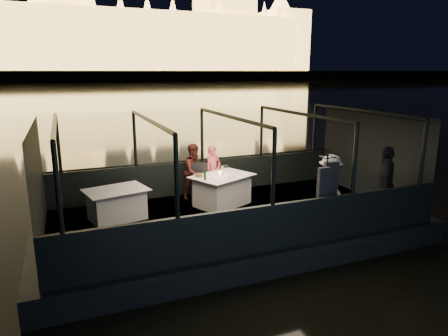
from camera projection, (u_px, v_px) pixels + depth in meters
name	position (u px, v px, depth m)	size (l,w,h in m)	color
river_water	(79.00, 90.00, 81.58)	(500.00, 500.00, 0.00)	black
boat_hull	(230.00, 235.00, 9.46)	(8.60, 4.40, 1.00)	black
boat_deck	(230.00, 216.00, 9.34)	(8.00, 4.00, 0.04)	black
gunwale_port	(202.00, 176.00, 11.04)	(8.00, 0.08, 0.90)	black
gunwale_starboard	(272.00, 227.00, 7.43)	(8.00, 0.08, 0.90)	black
cabin_glass_port	(202.00, 135.00, 10.76)	(8.00, 0.02, 1.40)	#99B2B2
cabin_glass_starboard	(274.00, 167.00, 7.16)	(8.00, 0.02, 1.40)	#99B2B2
cabin_roof_glass	(231.00, 117.00, 8.80)	(8.00, 4.00, 0.02)	#99B2B2
end_wall_fore	(38.00, 186.00, 7.62)	(0.02, 4.00, 2.30)	black
end_wall_aft	(370.00, 154.00, 10.52)	(0.02, 4.00, 2.30)	black
canopy_ribs	(231.00, 168.00, 9.07)	(8.00, 4.00, 2.30)	black
embankment	(67.00, 77.00, 198.56)	(400.00, 140.00, 6.00)	#423D33
parliament_building	(62.00, 7.00, 160.40)	(220.00, 32.00, 60.00)	#F2D18C
dining_table_central	(222.00, 190.00, 9.99)	(1.45, 1.05, 0.77)	white
dining_table_aft	(117.00, 203.00, 9.01)	(1.33, 0.96, 0.71)	white
chair_port_left	(201.00, 185.00, 10.23)	(0.45, 0.45, 0.97)	black
chair_port_right	(224.00, 181.00, 10.57)	(0.39, 0.39, 0.84)	black
coat_stand	(325.00, 193.00, 8.03)	(0.47, 0.37, 1.69)	black
person_woman_coral	(213.00, 169.00, 10.61)	(0.50, 0.33, 1.38)	#D24C5B
person_man_maroon	(195.00, 171.00, 10.45)	(0.70, 0.54, 1.46)	#3E1611
passenger_stripe	(330.00, 183.00, 8.94)	(0.97, 0.55, 1.50)	silver
passenger_dark	(385.00, 184.00, 8.85)	(1.00, 0.42, 1.70)	black
wine_bottle	(205.00, 174.00, 9.46)	(0.06, 0.06, 0.27)	black
bread_basket	(199.00, 175.00, 9.75)	(0.19, 0.19, 0.07)	brown
amber_candle	(220.00, 173.00, 9.94)	(0.06, 0.06, 0.09)	#FFA93F
plate_near	(231.00, 177.00, 9.76)	(0.22, 0.22, 0.01)	silver
plate_far	(198.00, 175.00, 9.93)	(0.24, 0.24, 0.01)	silver
wine_glass_white	(205.00, 176.00, 9.49)	(0.07, 0.07, 0.20)	white
wine_glass_red	(223.00, 170.00, 10.01)	(0.07, 0.07, 0.19)	silver
wine_glass_empty	(224.00, 174.00, 9.68)	(0.07, 0.07, 0.21)	silver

